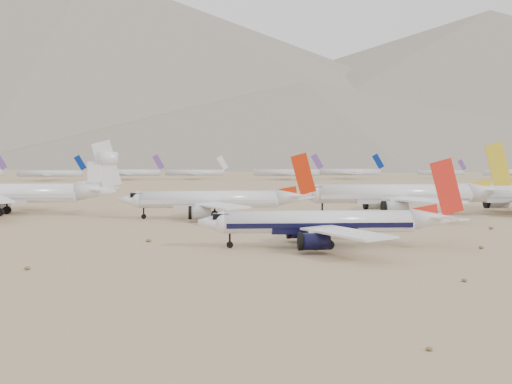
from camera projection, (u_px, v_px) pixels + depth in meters
ground at (335, 252)px, 112.66m from camera, size 7000.00×7000.00×0.00m
main_airliner at (330, 223)px, 117.70m from camera, size 42.00×41.03×14.82m
row2_gold_tail at (403, 195)px, 180.12m from camera, size 52.54×51.39×18.71m
row2_orange_tail at (217, 200)px, 170.47m from camera, size 44.42×43.45×15.85m
row2_white_trijet at (9, 193)px, 180.39m from camera, size 54.09×52.87×19.17m
distant_storage_row at (208, 173)px, 432.73m from camera, size 517.88×52.36×14.84m
mountain_range at (242, 83)px, 1749.18m from camera, size 7354.00×3024.00×470.00m
desert_scrub at (284, 280)px, 85.47m from camera, size 247.37×121.67×0.63m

